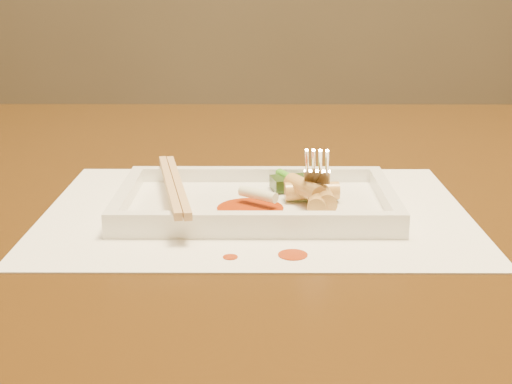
{
  "coord_description": "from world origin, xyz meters",
  "views": [
    {
      "loc": [
        -0.01,
        -0.79,
        0.97
      ],
      "look_at": [
        -0.01,
        -0.14,
        0.77
      ],
      "focal_mm": 50.0,
      "sensor_mm": 36.0,
      "label": 1
    }
  ],
  "objects_px": {
    "chopstick_a": "(169,184)",
    "fork": "(330,122)",
    "table": "(267,254)",
    "placemat": "(256,211)",
    "plate_base": "(256,206)"
  },
  "relations": [
    {
      "from": "table",
      "to": "chopstick_a",
      "type": "height_order",
      "value": "chopstick_a"
    },
    {
      "from": "plate_base",
      "to": "table",
      "type": "bearing_deg",
      "value": 84.97
    },
    {
      "from": "placemat",
      "to": "fork",
      "type": "relative_size",
      "value": 2.86
    },
    {
      "from": "table",
      "to": "chopstick_a",
      "type": "relative_size",
      "value": 7.2
    },
    {
      "from": "placemat",
      "to": "chopstick_a",
      "type": "height_order",
      "value": "chopstick_a"
    },
    {
      "from": "plate_base",
      "to": "fork",
      "type": "relative_size",
      "value": 1.86
    },
    {
      "from": "placemat",
      "to": "table",
      "type": "bearing_deg",
      "value": 84.97
    },
    {
      "from": "plate_base",
      "to": "fork",
      "type": "height_order",
      "value": "fork"
    },
    {
      "from": "placemat",
      "to": "plate_base",
      "type": "height_order",
      "value": "plate_base"
    },
    {
      "from": "table",
      "to": "chopstick_a",
      "type": "bearing_deg",
      "value": -123.61
    },
    {
      "from": "placemat",
      "to": "chopstick_a",
      "type": "distance_m",
      "value": 0.09
    },
    {
      "from": "chopstick_a",
      "to": "fork",
      "type": "relative_size",
      "value": 1.39
    },
    {
      "from": "placemat",
      "to": "fork",
      "type": "xyz_separation_m",
      "value": [
        0.07,
        0.02,
        0.08
      ]
    },
    {
      "from": "table",
      "to": "placemat",
      "type": "xyz_separation_m",
      "value": [
        -0.01,
        -0.14,
        0.1
      ]
    },
    {
      "from": "placemat",
      "to": "chopstick_a",
      "type": "xyz_separation_m",
      "value": [
        -0.08,
        0.0,
        0.03
      ]
    }
  ]
}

